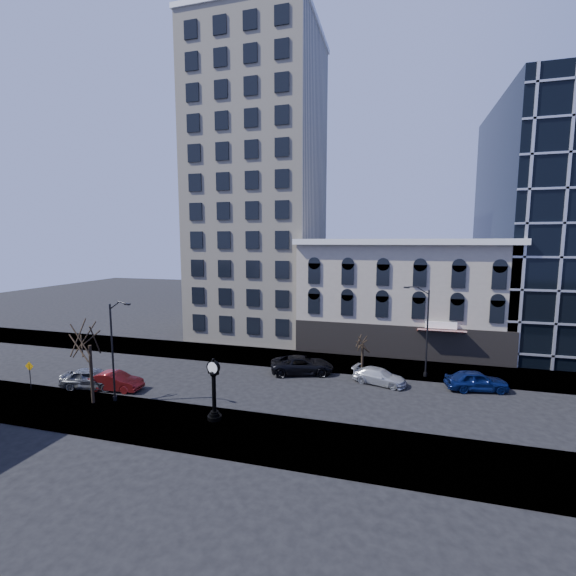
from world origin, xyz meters
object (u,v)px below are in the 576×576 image
(warning_sign, at_px, (30,370))
(car_near_b, at_px, (115,381))
(street_lamp_near, at_px, (116,325))
(car_near_a, at_px, (92,378))
(street_clock, at_px, (214,392))

(warning_sign, relative_size, car_near_b, 0.53)
(street_lamp_near, distance_m, car_near_b, 6.22)
(car_near_a, height_order, car_near_b, car_near_a)
(street_clock, bearing_deg, car_near_a, 177.95)
(street_clock, distance_m, street_lamp_near, 9.16)
(street_clock, bearing_deg, warning_sign, -172.60)
(street_lamp_near, distance_m, car_near_a, 7.13)
(street_clock, height_order, car_near_b, street_clock)
(car_near_a, bearing_deg, warning_sign, 101.74)
(street_lamp_near, height_order, car_near_a, street_lamp_near)
(warning_sign, relative_size, car_near_a, 0.48)
(car_near_b, bearing_deg, street_clock, -110.17)
(street_clock, relative_size, street_lamp_near, 0.54)
(street_lamp_near, relative_size, car_near_a, 1.59)
(street_clock, distance_m, warning_sign, 16.97)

